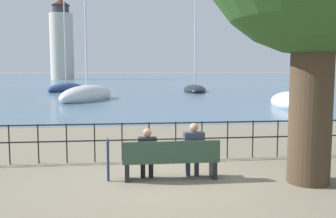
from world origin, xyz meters
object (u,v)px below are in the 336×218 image
(seated_person_right, at_px, (194,148))
(park_bench, at_px, (171,160))
(closed_umbrella, at_px, (108,157))
(sailboat_0, at_px, (66,88))
(sailboat_2, at_px, (292,102))
(sailboat_5, at_px, (195,89))
(sailboat_1, at_px, (87,96))
(harbor_lighthouse, at_px, (62,42))
(seated_person_left, at_px, (147,151))

(seated_person_right, bearing_deg, park_bench, -171.57)
(closed_umbrella, distance_m, sailboat_0, 37.82)
(sailboat_0, height_order, sailboat_2, sailboat_0)
(closed_umbrella, height_order, sailboat_2, sailboat_2)
(closed_umbrella, xyz_separation_m, sailboat_0, (-6.38, 37.28, -0.23))
(park_bench, distance_m, sailboat_5, 35.26)
(sailboat_1, distance_m, harbor_lighthouse, 74.34)
(seated_person_left, relative_size, sailboat_1, 0.11)
(seated_person_right, relative_size, sailboat_5, 0.11)
(seated_person_right, bearing_deg, sailboat_5, 79.09)
(sailboat_2, distance_m, sailboat_5, 18.85)
(park_bench, height_order, closed_umbrella, closed_umbrella)
(harbor_lighthouse, bearing_deg, sailboat_2, -70.92)
(seated_person_left, distance_m, sailboat_5, 35.29)
(sailboat_0, xyz_separation_m, sailboat_5, (14.95, -2.81, -0.05))
(park_bench, relative_size, sailboat_5, 0.19)
(closed_umbrella, height_order, sailboat_5, sailboat_5)
(seated_person_left, height_order, sailboat_5, sailboat_5)
(seated_person_left, bearing_deg, sailboat_0, 101.02)
(seated_person_left, xyz_separation_m, sailboat_2, (10.82, 15.85, -0.33))
(sailboat_0, relative_size, sailboat_5, 1.00)
(sailboat_5, bearing_deg, seated_person_right, -93.43)
(sailboat_0, distance_m, sailboat_1, 14.81)
(seated_person_left, relative_size, sailboat_2, 0.16)
(seated_person_left, height_order, harbor_lighthouse, harbor_lighthouse)
(harbor_lighthouse, bearing_deg, sailboat_1, -79.65)
(seated_person_right, height_order, sailboat_0, sailboat_0)
(sailboat_0, bearing_deg, seated_person_left, -59.25)
(park_bench, distance_m, closed_umbrella, 1.40)
(seated_person_right, xyz_separation_m, sailboat_0, (-8.30, 37.25, -0.37))
(seated_person_right, height_order, harbor_lighthouse, harbor_lighthouse)
(closed_umbrella, relative_size, sailboat_0, 0.09)
(sailboat_5, bearing_deg, closed_umbrella, -96.47)
(sailboat_1, bearing_deg, sailboat_0, 125.88)
(park_bench, bearing_deg, seated_person_left, 170.99)
(closed_umbrella, xyz_separation_m, sailboat_2, (11.69, 15.89, -0.24))
(park_bench, distance_m, sailboat_1, 23.35)
(seated_person_left, bearing_deg, seated_person_right, -0.29)
(closed_umbrella, xyz_separation_m, harbor_lighthouse, (-15.85, 95.49, 9.30))
(seated_person_right, bearing_deg, closed_umbrella, -179.10)
(sailboat_5, bearing_deg, sailboat_1, -126.64)
(seated_person_left, distance_m, sailboat_0, 37.95)
(closed_umbrella, relative_size, harbor_lighthouse, 0.05)
(closed_umbrella, bearing_deg, sailboat_1, 96.46)
(park_bench, distance_m, sailboat_0, 38.13)
(seated_person_right, bearing_deg, sailboat_1, 101.16)
(sailboat_2, xyz_separation_m, harbor_lighthouse, (-27.54, 79.60, 9.54))
(park_bench, bearing_deg, sailboat_2, 57.14)
(park_bench, height_order, harbor_lighthouse, harbor_lighthouse)
(seated_person_right, relative_size, sailboat_0, 0.11)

